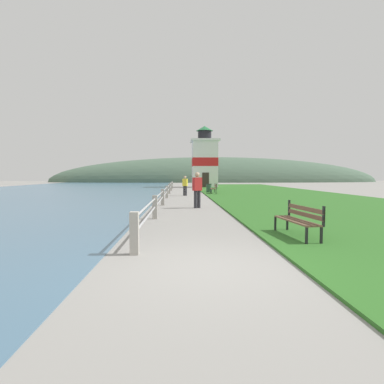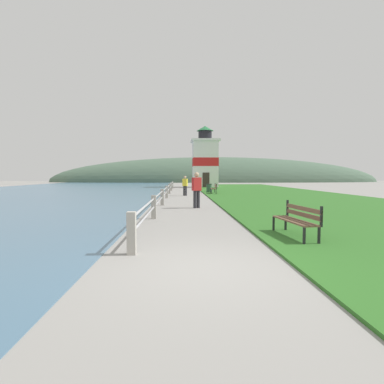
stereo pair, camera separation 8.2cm
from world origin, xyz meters
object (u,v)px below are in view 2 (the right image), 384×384
object	(u,v)px
park_bench_midway	(214,188)
park_bench_near	(297,218)
person_strolling	(185,185)
trash_bin	(209,188)
person_by_railing	(197,189)
lighthouse	(205,161)

from	to	relation	value
park_bench_midway	park_bench_near	bearing A→B (deg)	92.72
park_bench_midway	person_strolling	distance (m)	3.38
trash_bin	person_by_railing	bearing A→B (deg)	-98.06
park_bench_near	lighthouse	world-z (taller)	lighthouse
person_strolling	person_by_railing	xyz separation A→B (m)	(0.46, -9.13, 0.11)
lighthouse	person_strolling	xyz separation A→B (m)	(-2.97, -16.89, -2.77)
park_bench_midway	person_by_railing	xyz separation A→B (m)	(-2.15, -11.26, 0.44)
park_bench_midway	lighthouse	bearing A→B (deg)	-89.03
park_bench_near	trash_bin	distance (m)	20.64
park_bench_near	lighthouse	bearing A→B (deg)	-96.11
lighthouse	person_by_railing	size ratio (longest dim) A/B	4.61
person_by_railing	park_bench_near	bearing A→B (deg)	169.10
park_bench_near	park_bench_midway	size ratio (longest dim) A/B	0.96
park_bench_near	person_strolling	distance (m)	16.73
park_bench_near	trash_bin	size ratio (longest dim) A/B	2.20
lighthouse	person_by_railing	world-z (taller)	lighthouse
park_bench_midway	person_by_railing	world-z (taller)	person_by_railing
park_bench_midway	person_by_railing	distance (m)	11.47
park_bench_near	person_by_railing	bearing A→B (deg)	-78.60
park_bench_midway	person_by_railing	bearing A→B (deg)	81.55
park_bench_near	trash_bin	world-z (taller)	park_bench_near
park_bench_midway	person_by_railing	size ratio (longest dim) A/B	1.06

